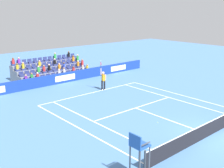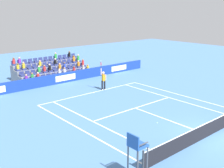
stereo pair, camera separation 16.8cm
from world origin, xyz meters
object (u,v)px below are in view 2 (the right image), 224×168
at_px(umpire_chair, 137,150).
at_px(tennis_player, 103,80).
at_px(loose_tennis_ball, 157,123).
at_px(tennis_net, 210,128).

bearing_deg(umpire_chair, tennis_player, -123.23).
bearing_deg(umpire_chair, loose_tennis_ball, -147.45).
xyz_separation_m(tennis_player, umpire_chair, (8.04, 12.28, 0.53)).
distance_m(tennis_player, umpire_chair, 14.69).
bearing_deg(umpire_chair, tennis_net, -177.02).
height_order(umpire_chair, loose_tennis_ball, umpire_chair).
height_order(tennis_net, umpire_chair, umpire_chair).
bearing_deg(tennis_player, tennis_net, 83.86).
relative_size(tennis_player, loose_tennis_ball, 41.97).
xyz_separation_m(tennis_player, loose_tennis_ball, (2.28, 8.60, -0.96)).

